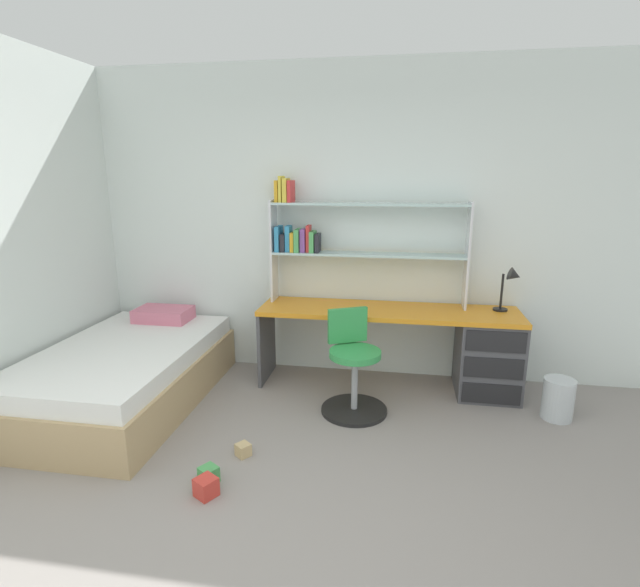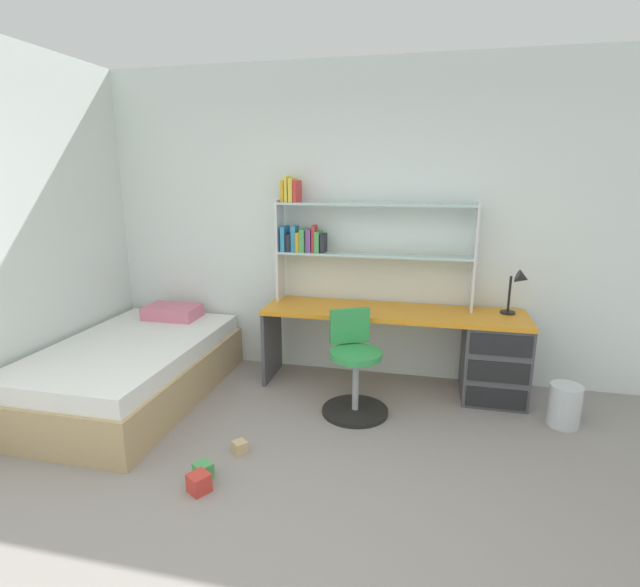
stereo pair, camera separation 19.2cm
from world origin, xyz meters
name	(u,v)px [view 2 (the right image)]	position (x,y,z in m)	size (l,w,h in m)	color
ground_plane	(274,580)	(0.00, 0.00, -0.01)	(5.71, 6.01, 0.02)	gray
room_shell	(157,240)	(-1.22, 1.23, 1.39)	(5.71, 6.01, 2.77)	silver
desk	(463,349)	(0.95, 2.20, 0.41)	(2.21, 0.56, 0.71)	orange
bookshelf_hutch	(345,234)	(-0.10, 2.37, 1.32)	(1.70, 0.22, 1.11)	silver
desk_lamp	(519,285)	(1.35, 2.28, 0.96)	(0.20, 0.17, 0.38)	black
swivel_chair	(355,373)	(0.11, 1.70, 0.32)	(0.52, 0.52, 0.80)	black
bed_platform	(132,370)	(-1.74, 1.53, 0.24)	(1.19, 1.93, 0.61)	tan
waste_bin	(565,405)	(1.67, 1.83, 0.16)	(0.23, 0.23, 0.32)	silver
toy_block_natural_0	(240,447)	(-0.55, 0.94, 0.04)	(0.09, 0.09, 0.09)	tan
toy_block_red_1	(199,483)	(-0.63, 0.51, 0.06)	(0.11, 0.11, 0.11)	red
toy_block_green_2	(203,471)	(-0.67, 0.63, 0.05)	(0.10, 0.10, 0.10)	#479E51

